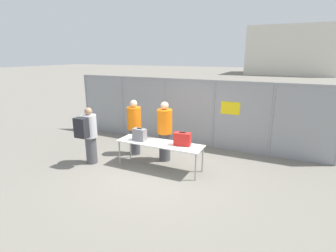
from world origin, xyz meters
TOP-DOWN VIEW (x-y plane):
  - ground_plane at (0.00, 0.00)m, footprint 120.00×120.00m
  - fence_section at (0.01, 2.38)m, footprint 8.98×0.07m
  - inspection_table at (0.05, 0.14)m, footprint 2.38×0.68m
  - suitcase_grey at (-0.55, 0.10)m, footprint 0.38×0.23m
  - suitcase_red at (0.68, 0.22)m, footprint 0.46×0.26m
  - traveler_hooded at (-1.89, -0.42)m, footprint 0.40×0.62m
  - security_worker_near at (-0.08, 0.72)m, footprint 0.43×0.43m
  - security_worker_far at (-1.14, 0.77)m, footprint 0.42×0.42m
  - utility_trailer at (1.76, 4.35)m, footprint 3.88×2.08m
  - distant_hangar at (2.32, 40.74)m, footprint 12.39×9.37m

SIDE VIEW (x-z plane):
  - ground_plane at x=0.00m, z-range 0.00..0.00m
  - utility_trailer at x=1.76m, z-range 0.05..0.78m
  - inspection_table at x=0.05m, z-range 0.32..1.05m
  - security_worker_far at x=-1.14m, z-range 0.03..1.74m
  - traveler_hooded at x=-1.89m, z-range 0.08..1.71m
  - suitcase_grey at x=-0.55m, z-range 0.72..1.08m
  - suitcase_red at x=0.68m, z-range 0.72..1.08m
  - security_worker_near at x=-0.08m, z-range 0.03..1.78m
  - fence_section at x=0.01m, z-range 0.05..2.30m
  - distant_hangar at x=2.32m, z-range 0.00..7.14m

